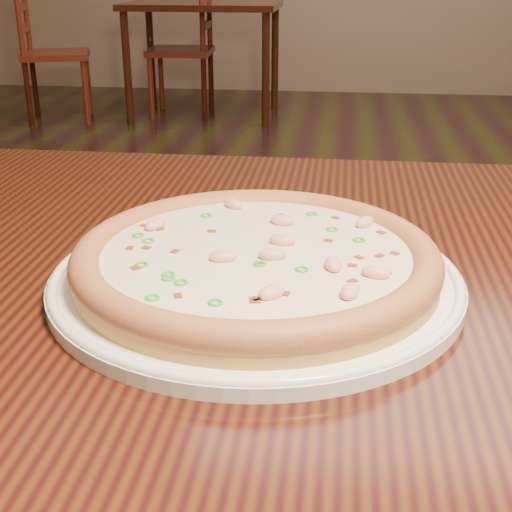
# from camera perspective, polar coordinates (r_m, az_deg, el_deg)

# --- Properties ---
(ground) EXTENTS (9.00, 9.00, 0.00)m
(ground) POSITION_cam_1_polar(r_m,az_deg,el_deg) (1.79, 14.74, -13.04)
(ground) COLOR black
(hero_table) EXTENTS (1.20, 0.80, 0.75)m
(hero_table) POSITION_cam_1_polar(r_m,az_deg,el_deg) (0.73, 9.91, -8.23)
(hero_table) COLOR black
(hero_table) RESTS_ON ground
(plate) EXTENTS (0.37, 0.37, 0.02)m
(plate) POSITION_cam_1_polar(r_m,az_deg,el_deg) (0.64, 0.00, -1.75)
(plate) COLOR white
(plate) RESTS_ON hero_table
(pizza) EXTENTS (0.33, 0.33, 0.03)m
(pizza) POSITION_cam_1_polar(r_m,az_deg,el_deg) (0.64, 0.01, -0.24)
(pizza) COLOR tan
(pizza) RESTS_ON plate
(bg_table_left) EXTENTS (1.00, 0.70, 0.75)m
(bg_table_left) POSITION_cam_1_polar(r_m,az_deg,el_deg) (4.97, -4.24, 18.51)
(bg_table_left) COLOR black
(bg_table_left) RESTS_ON ground
(chair_a) EXTENTS (0.52, 0.52, 0.95)m
(chair_a) POSITION_cam_1_polar(r_m,az_deg,el_deg) (5.04, -16.38, 15.28)
(chair_a) COLOR #501A19
(chair_a) RESTS_ON ground
(chair_b) EXTENTS (0.44, 0.44, 0.95)m
(chair_b) POSITION_cam_1_polar(r_m,az_deg,el_deg) (5.06, -5.41, 16.09)
(chair_b) COLOR #501A19
(chair_b) RESTS_ON ground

